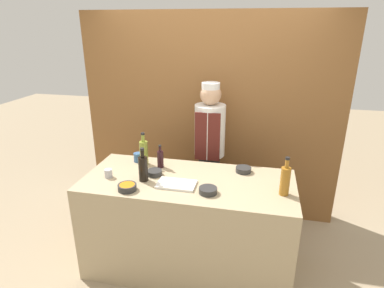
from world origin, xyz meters
name	(u,v)px	position (x,y,z in m)	size (l,w,h in m)	color
ground_plane	(188,264)	(0.00, 0.00, 0.00)	(14.00, 14.00, 0.00)	tan
cabinet_wall	(210,118)	(0.00, 1.14, 1.20)	(3.03, 0.18, 2.40)	brown
counter	(188,224)	(0.00, 0.00, 0.47)	(1.89, 0.84, 0.94)	tan
sauce_bowl_orange	(127,187)	(-0.46, -0.30, 0.97)	(0.16, 0.16, 0.05)	#2D2D2D
sauce_bowl_green	(208,190)	(0.22, -0.20, 0.97)	(0.15, 0.15, 0.05)	#2D2D2D
sauce_bowl_purple	(154,172)	(-0.32, 0.03, 0.97)	(0.14, 0.14, 0.05)	#2D2D2D
sauce_bowl_red	(243,169)	(0.47, 0.27, 0.97)	(0.15, 0.15, 0.05)	#2D2D2D
cutting_board	(176,184)	(-0.07, -0.13, 0.95)	(0.33, 0.20, 0.02)	white
bottle_wine	(160,159)	(-0.32, 0.20, 1.03)	(0.06, 0.06, 0.23)	black
bottle_oil	(144,152)	(-0.50, 0.24, 1.07)	(0.08, 0.08, 0.33)	olive
bottle_amber	(285,180)	(0.83, -0.09, 1.07)	(0.08, 0.08, 0.33)	#9E661E
bottle_soy	(143,168)	(-0.38, -0.10, 1.06)	(0.08, 0.08, 0.31)	black
cup_blue	(138,157)	(-0.59, 0.29, 0.99)	(0.08, 0.08, 0.09)	#386093
cup_steel	(108,173)	(-0.72, -0.11, 0.98)	(0.07, 0.07, 0.08)	#B7B7BC
chef_center	(209,150)	(0.06, 0.79, 0.93)	(0.34, 0.34, 1.68)	#28282D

